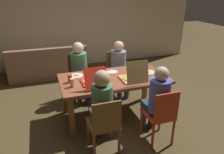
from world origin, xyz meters
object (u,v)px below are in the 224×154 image
at_px(dining_table, 114,82).
at_px(pizza_box_1, 133,77).
at_px(person_3, 119,64).
at_px(couch, 49,66).
at_px(person_1, 101,104).
at_px(chair_2, 161,115).
at_px(plate_2, 76,75).
at_px(chair_1, 105,124).
at_px(plate_1, 112,72).
at_px(person_2, 157,98).
at_px(drinking_glass_1, 99,71).
at_px(plate_3, 133,69).
at_px(chair_0, 79,75).
at_px(chair_3, 117,70).
at_px(person_0, 80,67).
at_px(drinking_glass_2, 72,83).
at_px(pizza_box_0, 93,81).
at_px(plate_0, 148,72).
at_px(drinking_glass_0, 70,78).

distance_m(dining_table, pizza_box_1, 0.37).
bearing_deg(person_3, couch, 130.99).
distance_m(person_1, pizza_box_1, 0.90).
relative_size(chair_2, person_3, 0.76).
distance_m(plate_2, couch, 2.23).
relative_size(dining_table, chair_2, 2.04).
xyz_separation_m(chair_1, plate_1, (0.51, 1.16, 0.28)).
height_order(dining_table, person_1, person_1).
relative_size(dining_table, plate_2, 7.43).
relative_size(chair_1, person_2, 0.73).
relative_size(drinking_glass_1, couch, 0.06).
xyz_separation_m(chair_1, person_1, (0.00, 0.15, 0.23)).
bearing_deg(plate_3, pizza_box_1, -114.58).
distance_m(chair_0, chair_3, 0.85).
xyz_separation_m(person_0, drinking_glass_2, (-0.29, -0.98, 0.11)).
relative_size(chair_0, plate_1, 4.66).
bearing_deg(couch, pizza_box_0, -76.66).
distance_m(person_1, chair_3, 1.92).
relative_size(person_0, person_1, 0.98).
distance_m(chair_0, chair_1, 1.89).
xyz_separation_m(chair_3, plate_0, (0.29, -0.92, 0.26)).
bearing_deg(plate_0, plate_3, 130.09).
xyz_separation_m(chair_0, plate_1, (0.51, -0.72, 0.27)).
bearing_deg(drinking_glass_1, chair_3, 49.71).
bearing_deg(pizza_box_1, couch, 115.77).
height_order(dining_table, drinking_glass_1, drinking_glass_1).
height_order(chair_1, chair_2, chair_2).
distance_m(plate_3, drinking_glass_1, 0.69).
distance_m(pizza_box_0, plate_2, 0.47).
distance_m(drinking_glass_0, couch, 2.45).
xyz_separation_m(person_2, couch, (-1.42, 3.24, -0.42)).
distance_m(person_3, couch, 2.20).
bearing_deg(pizza_box_0, plate_3, 23.90).
height_order(person_1, drinking_glass_2, person_1).
bearing_deg(plate_3, plate_2, 178.95).
height_order(person_0, plate_0, person_0).
xyz_separation_m(chair_0, drinking_glass_2, (-0.29, -1.12, 0.33)).
relative_size(person_3, drinking_glass_2, 8.62).
bearing_deg(chair_3, couch, 133.61).
relative_size(plate_0, plate_1, 1.26).
xyz_separation_m(chair_0, couch, (-0.57, 1.45, -0.21)).
bearing_deg(chair_1, person_0, 90.00).
distance_m(chair_0, drinking_glass_0, 1.03).
xyz_separation_m(dining_table, person_0, (-0.45, 0.83, 0.05)).
bearing_deg(chair_3, dining_table, -113.09).
bearing_deg(drinking_glass_0, chair_3, 37.67).
distance_m(person_0, drinking_glass_1, 0.67).
distance_m(person_3, pizza_box_1, 1.03).
bearing_deg(drinking_glass_0, chair_1, -72.58).
bearing_deg(drinking_glass_1, pizza_box_1, -43.80).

